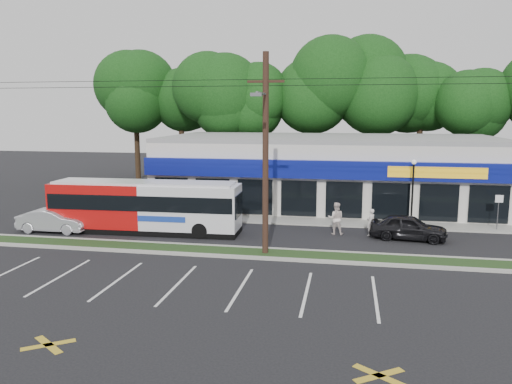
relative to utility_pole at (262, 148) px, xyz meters
The scene contains 15 objects.
ground 6.18m from the utility_pole, 161.89° to the right, with size 120.00×120.00×0.00m, color black.
grass_strip 6.06m from the utility_pole, behind, with size 40.00×1.60×0.12m, color #213817.
curb_south 6.10m from the utility_pole, 164.67° to the right, with size 40.00×0.25×0.14m, color #9E9E93.
curb_north 6.12m from the utility_pole, 161.93° to the left, with size 40.00×0.25×0.14m, color #9E9E93.
sidewalk 9.93m from the utility_pole, 74.97° to the left, with size 32.00×2.20×0.10m, color #9E9E93.
strip_mall 15.47m from the utility_pole, 79.90° to the left, with size 25.00×12.55×5.30m.
utility_pole is the anchor object (origin of this frame).
lamp_post 11.67m from the utility_pole, 43.95° to the left, with size 0.30×0.30×4.25m.
sign_post 15.71m from the utility_pole, 30.15° to the left, with size 0.45×0.10×2.23m.
tree_line 25.28m from the utility_pole, 87.33° to the left, with size 46.76×6.76×11.83m.
metrobus 9.30m from the utility_pole, 155.13° to the left, with size 11.50×2.75×3.08m.
car_dark 10.06m from the utility_pole, 30.95° to the left, with size 1.69×4.21×1.43m, color black.
car_silver 14.21m from the utility_pole, 168.93° to the left, with size 1.48×4.26×1.40m, color #9D9EA4.
pedestrian_a 8.83m from the utility_pole, 42.32° to the left, with size 0.59×0.38×1.60m, color beige.
pedestrian_b 7.63m from the utility_pole, 55.01° to the left, with size 0.93×0.72×1.91m, color silver.
Camera 1 is at (6.99, -23.11, 7.15)m, focal length 35.00 mm.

